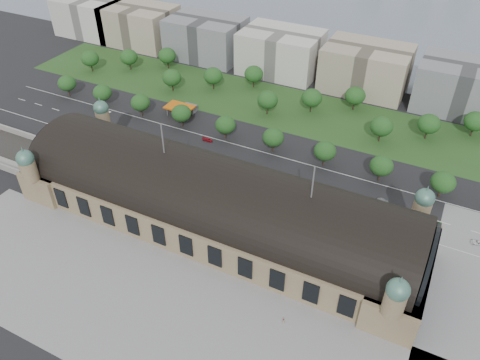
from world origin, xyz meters
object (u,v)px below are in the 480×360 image
at_px(parked_car_1, 126,148).
at_px(bus_east, 338,200).
at_px(bus_mid, 246,171).
at_px(pedestrian_0, 284,321).
at_px(parked_car_4, 188,173).
at_px(parked_car_0, 94,144).
at_px(traffic_car_3, 208,140).
at_px(traffic_car_6, 478,243).
at_px(parked_car_5, 204,171).
at_px(traffic_car_2, 153,141).
at_px(petrol_station, 185,108).
at_px(parked_car_3, 167,160).
at_px(traffic_car_4, 241,168).
at_px(parked_car_2, 113,149).
at_px(traffic_car_5, 383,201).
at_px(parked_car_6, 177,169).
at_px(bus_west, 226,165).

relative_size(parked_car_1, bus_east, 0.43).
distance_m(parked_car_1, bus_mid, 57.83).
bearing_deg(pedestrian_0, parked_car_4, 134.26).
bearing_deg(bus_mid, parked_car_0, 97.17).
relative_size(traffic_car_3, traffic_car_6, 1.08).
distance_m(traffic_car_3, pedestrian_0, 103.56).
distance_m(traffic_car_3, parked_car_5, 24.87).
distance_m(parked_car_0, parked_car_4, 51.04).
bearing_deg(traffic_car_2, traffic_car_6, 91.78).
relative_size(petrol_station, parked_car_4, 3.42).
bearing_deg(parked_car_3, petrol_station, 166.95).
height_order(traffic_car_4, parked_car_2, parked_car_2).
relative_size(traffic_car_6, bus_east, 0.44).
relative_size(traffic_car_5, parked_car_2, 0.75).
relative_size(parked_car_0, parked_car_1, 0.92).
height_order(traffic_car_4, parked_car_3, traffic_car_4).
bearing_deg(traffic_car_2, parked_car_4, 66.57).
distance_m(parked_car_3, bus_mid, 36.05).
height_order(petrol_station, parked_car_4, petrol_station).
bearing_deg(parked_car_6, parked_car_1, -128.79).
bearing_deg(parked_car_2, parked_car_0, -116.02).
relative_size(traffic_car_6, bus_west, 0.39).
bearing_deg(petrol_station, parked_car_5, -49.66).
relative_size(parked_car_0, parked_car_3, 1.14).
bearing_deg(parked_car_4, bus_west, 111.17).
xyz_separation_m(petrol_station, bus_east, (91.15, -33.72, -1.47)).
distance_m(parked_car_0, bus_mid, 73.51).
height_order(parked_car_0, bus_mid, bus_mid).
relative_size(traffic_car_5, parked_car_3, 1.12).
relative_size(parked_car_4, parked_car_5, 0.75).
height_order(traffic_car_5, parked_car_5, parked_car_5).
bearing_deg(parked_car_0, traffic_car_6, 59.49).
relative_size(parked_car_3, bus_east, 0.35).
bearing_deg(traffic_car_4, petrol_station, -119.30).
bearing_deg(traffic_car_3, parked_car_3, 160.33).
height_order(petrol_station, bus_mid, petrol_station).
relative_size(traffic_car_4, bus_west, 0.33).
bearing_deg(traffic_car_3, traffic_car_6, -97.44).
distance_m(petrol_station, pedestrian_0, 132.64).
bearing_deg(pedestrian_0, traffic_car_2, 137.48).
bearing_deg(parked_car_5, parked_car_2, -112.60).
bearing_deg(parked_car_6, traffic_car_3, 148.42).
height_order(parked_car_5, pedestrian_0, pedestrian_0).
bearing_deg(traffic_car_2, parked_car_3, 58.14).
bearing_deg(traffic_car_4, bus_east, 90.58).
bearing_deg(traffic_car_2, traffic_car_4, 92.27).
xyz_separation_m(traffic_car_3, parked_car_6, (-0.20, -26.36, 0.06)).
height_order(bus_west, bus_east, bus_west).
xyz_separation_m(parked_car_2, parked_car_6, (34.22, 0.00, -0.02)).
distance_m(traffic_car_4, parked_car_5, 15.96).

